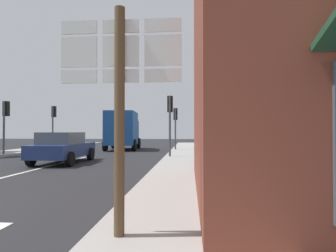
# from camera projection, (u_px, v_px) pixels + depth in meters

# --- Properties ---
(ground_plane) EXTENTS (80.00, 80.00, 0.00)m
(ground_plane) POSITION_uv_depth(u_px,v_px,m) (72.00, 161.00, 14.86)
(ground_plane) COLOR #232326
(sidewalk_right) EXTENTS (2.63, 44.00, 0.14)m
(sidewalk_right) POSITION_uv_depth(u_px,v_px,m) (188.00, 165.00, 12.41)
(sidewalk_right) COLOR #9E9B96
(sidewalk_right) RESTS_ON ground
(lane_centre_stripe) EXTENTS (0.16, 12.00, 0.01)m
(lane_centre_stripe) POSITION_uv_depth(u_px,v_px,m) (29.00, 171.00, 10.88)
(lane_centre_stripe) COLOR silver
(lane_centre_stripe) RESTS_ON ground
(sedan_far) EXTENTS (2.03, 4.23, 1.47)m
(sedan_far) POSITION_uv_depth(u_px,v_px,m) (63.00, 147.00, 13.70)
(sedan_far) COLOR navy
(sedan_far) RESTS_ON ground
(delivery_truck) EXTENTS (2.81, 5.15, 3.05)m
(delivery_truck) POSITION_uv_depth(u_px,v_px,m) (123.00, 130.00, 23.26)
(delivery_truck) COLOR #19478C
(delivery_truck) RESTS_ON ground
(route_sign_post) EXTENTS (1.66, 0.14, 3.20)m
(route_sign_post) POSITION_uv_depth(u_px,v_px,m) (120.00, 96.00, 3.86)
(route_sign_post) COLOR brown
(route_sign_post) RESTS_ON ground
(traffic_light_far_left) EXTENTS (0.30, 0.49, 3.57)m
(traffic_light_far_left) POSITION_uv_depth(u_px,v_px,m) (54.00, 117.00, 23.41)
(traffic_light_far_left) COLOR #47474C
(traffic_light_far_left) RESTS_ON ground
(traffic_light_far_right) EXTENTS (0.30, 0.49, 3.28)m
(traffic_light_far_right) POSITION_uv_depth(u_px,v_px,m) (175.00, 119.00, 21.97)
(traffic_light_far_right) COLOR #47474C
(traffic_light_far_right) RESTS_ON ground
(traffic_light_near_left) EXTENTS (0.30, 0.49, 3.33)m
(traffic_light_near_left) POSITION_uv_depth(u_px,v_px,m) (6.00, 115.00, 17.31)
(traffic_light_near_left) COLOR #47474C
(traffic_light_near_left) RESTS_ON ground
(traffic_light_near_right) EXTENTS (0.30, 0.49, 3.48)m
(traffic_light_near_right) POSITION_uv_depth(u_px,v_px,m) (170.00, 112.00, 15.95)
(traffic_light_near_right) COLOR #47474C
(traffic_light_near_right) RESTS_ON ground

